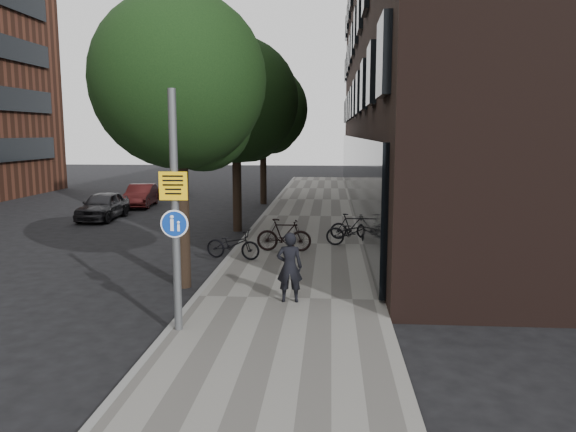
# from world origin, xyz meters

# --- Properties ---
(ground) EXTENTS (120.00, 120.00, 0.00)m
(ground) POSITION_xyz_m (0.00, 0.00, 0.00)
(ground) COLOR black
(ground) RESTS_ON ground
(sidewalk) EXTENTS (4.50, 60.00, 0.12)m
(sidewalk) POSITION_xyz_m (0.25, 10.00, 0.06)
(sidewalk) COLOR slate
(sidewalk) RESTS_ON ground
(curb_edge) EXTENTS (0.15, 60.00, 0.13)m
(curb_edge) POSITION_xyz_m (-2.00, 10.00, 0.07)
(curb_edge) COLOR slate
(curb_edge) RESTS_ON ground
(building_right_dark_brick) EXTENTS (12.00, 40.00, 18.00)m
(building_right_dark_brick) POSITION_xyz_m (8.50, 22.00, 9.00)
(building_right_dark_brick) COLOR black
(building_right_dark_brick) RESTS_ON ground
(street_tree_near) EXTENTS (4.40, 4.40, 7.50)m
(street_tree_near) POSITION_xyz_m (-2.53, 4.64, 5.11)
(street_tree_near) COLOR black
(street_tree_near) RESTS_ON ground
(street_tree_mid) EXTENTS (5.00, 5.00, 7.80)m
(street_tree_mid) POSITION_xyz_m (-2.53, 13.14, 5.11)
(street_tree_mid) COLOR black
(street_tree_mid) RESTS_ON ground
(street_tree_far) EXTENTS (5.00, 5.00, 7.80)m
(street_tree_far) POSITION_xyz_m (-2.53, 22.14, 5.11)
(street_tree_far) COLOR black
(street_tree_far) RESTS_ON ground
(signpost) EXTENTS (0.55, 0.16, 4.72)m
(signpost) POSITION_xyz_m (-1.80, 1.02, 2.51)
(signpost) COLOR #595B5E
(signpost) RESTS_ON sidewalk
(pedestrian) EXTENTS (0.62, 0.43, 1.64)m
(pedestrian) POSITION_xyz_m (0.28, 3.04, 0.94)
(pedestrian) COLOR black
(pedestrian) RESTS_ON sidewalk
(parked_bike_facade_near) EXTENTS (1.90, 0.78, 0.98)m
(parked_bike_facade_near) POSITION_xyz_m (2.00, 9.71, 0.61)
(parked_bike_facade_near) COLOR black
(parked_bike_facade_near) RESTS_ON sidewalk
(parked_bike_facade_far) EXTENTS (1.61, 0.58, 0.95)m
(parked_bike_facade_far) POSITION_xyz_m (2.00, 10.94, 0.60)
(parked_bike_facade_far) COLOR black
(parked_bike_facade_far) RESTS_ON sidewalk
(parked_bike_curb_near) EXTENTS (1.85, 0.99, 0.92)m
(parked_bike_curb_near) POSITION_xyz_m (-1.80, 7.36, 0.58)
(parked_bike_curb_near) COLOR black
(parked_bike_curb_near) RESTS_ON sidewalk
(parked_bike_curb_far) EXTENTS (1.82, 0.53, 1.09)m
(parked_bike_curb_far) POSITION_xyz_m (-0.31, 8.63, 0.66)
(parked_bike_curb_far) COLOR black
(parked_bike_curb_far) RESTS_ON sidewalk
(parked_car_near) EXTENTS (1.57, 3.81, 1.29)m
(parked_car_near) POSITION_xyz_m (-9.37, 15.63, 0.65)
(parked_car_near) COLOR black
(parked_car_near) RESTS_ON ground
(parked_car_mid) EXTENTS (1.67, 3.80, 1.22)m
(parked_car_mid) POSITION_xyz_m (-9.13, 20.26, 0.61)
(parked_car_mid) COLOR #551818
(parked_car_mid) RESTS_ON ground
(parked_car_far) EXTENTS (1.97, 3.97, 1.11)m
(parked_car_far) POSITION_xyz_m (-8.88, 25.62, 0.55)
(parked_car_far) COLOR #19212D
(parked_car_far) RESTS_ON ground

